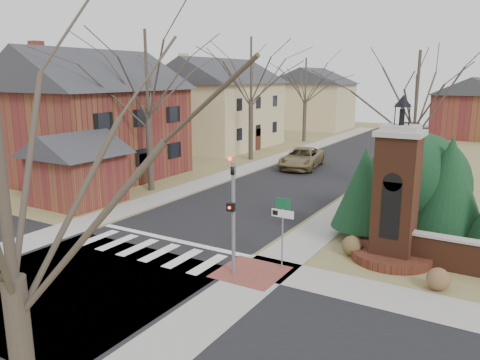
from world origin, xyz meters
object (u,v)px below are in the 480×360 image
Objects in this scene: sign_post at (282,219)px; brick_gate_monument at (395,207)px; pickup_truck at (302,158)px; traffic_signal_pole at (233,206)px; distant_car at (412,128)px.

sign_post is 4.55m from brick_gate_monument.
brick_gate_monument is at bearing -64.47° from pickup_truck.
traffic_signal_pole reaches higher than distant_car.
pickup_truck is (-10.60, 15.64, -1.38)m from brick_gate_monument.
pickup_truck is at bearing 106.39° from traffic_signal_pole.
traffic_signal_pole is 20.99m from pickup_truck.
brick_gate_monument is at bearing 41.42° from sign_post.
traffic_signal_pole is at bearing 93.96° from distant_car.
sign_post is 45.57m from distant_car.
sign_post is 0.58× the size of distant_car.
traffic_signal_pole is 2.02m from sign_post.
brick_gate_monument reaches higher than traffic_signal_pole.
distant_car is (-7.40, 42.37, -1.38)m from brick_gate_monument.
sign_post is at bearing -77.50° from pickup_truck.
brick_gate_monument reaches higher than sign_post.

